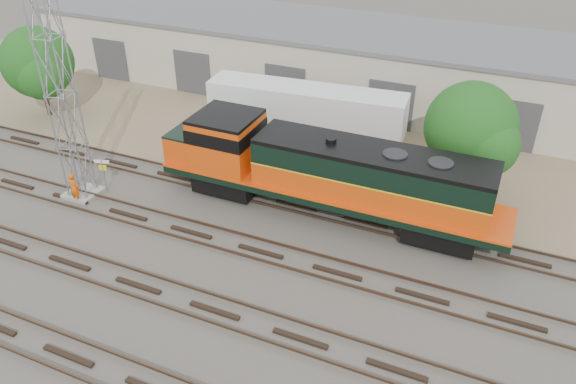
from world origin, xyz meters
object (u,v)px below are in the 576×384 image
at_px(locomotive, 324,172).
at_px(semi_trailer, 310,110).
at_px(signal_tower, 62,99).
at_px(worker, 74,188).

relative_size(locomotive, semi_trailer, 1.44).
bearing_deg(signal_tower, worker, -76.67).
relative_size(locomotive, worker, 10.45).
distance_m(locomotive, semi_trailer, 8.26).
distance_m(locomotive, signal_tower, 14.17).
xyz_separation_m(worker, semi_trailer, (9.39, 11.84, 1.60)).
bearing_deg(worker, locomotive, -160.62).
distance_m(signal_tower, semi_trailer, 15.05).
bearing_deg(signal_tower, semi_trailer, 49.30).
bearing_deg(signal_tower, locomotive, 15.71).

